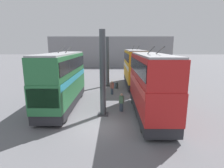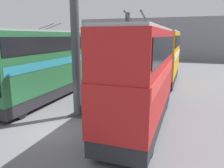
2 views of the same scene
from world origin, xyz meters
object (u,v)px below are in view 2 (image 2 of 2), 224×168
Objects in this scene: bus_left_far at (165,54)px; person_by_left_row at (107,100)px; person_aisle_midway at (120,82)px; oil_drum at (135,80)px; bus_right_mid at (41,62)px; bus_left_near at (142,72)px.

person_by_left_row is at bearing 167.86° from bus_left_far.
person_aisle_midway is 1.94× the size of oil_drum.
bus_left_far is at bearing 5.57° from person_by_left_row.
oil_drum is (7.96, -5.40, -2.62)m from bus_right_mid.
person_aisle_midway is at bearing 25.77° from bus_left_near.
bus_right_mid is 5.78× the size of person_by_left_row.
oil_drum is at bearing 19.85° from person_by_left_row.
oil_drum is at bearing 126.52° from bus_left_far.
person_by_left_row reaches higher than person_aisle_midway.
oil_drum is at bearing -142.81° from person_aisle_midway.
bus_left_far reaches higher than bus_right_mid.
bus_right_mid is at bearing 74.91° from bus_left_near.
bus_left_far is at bearing 0.00° from bus_left_near.
bus_right_mid is 6.25m from person_by_left_row.
oil_drum is (9.18, 0.34, -0.49)m from person_by_left_row.
bus_left_far reaches higher than oil_drum.
bus_right_mid is at bearing 145.86° from oil_drum.
bus_left_far is at bearing -164.93° from person_aisle_midway.
person_by_left_row is at bearing 56.17° from person_aisle_midway.
bus_left_near is 10.70× the size of oil_drum.
person_aisle_midway reaches higher than oil_drum.
bus_left_far is at bearing -53.48° from oil_drum.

